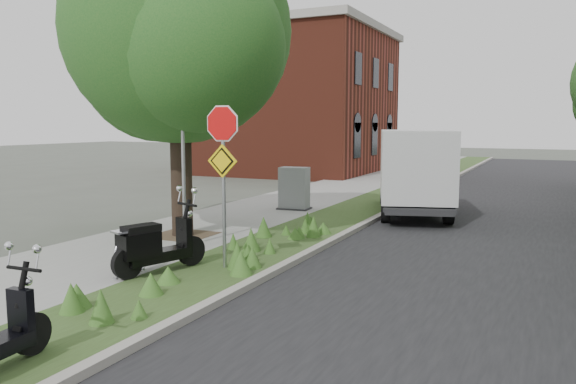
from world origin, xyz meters
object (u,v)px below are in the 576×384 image
sign_assembly (223,153)px  scooter_near (150,250)px  utility_cabinet (294,189)px  box_truck (415,169)px

sign_assembly → scooter_near: bearing=-134.5°
sign_assembly → utility_cabinet: bearing=104.7°
scooter_near → box_truck: bearing=74.0°
utility_cabinet → sign_assembly: bearing=-75.3°
sign_assembly → box_truck: 8.54m
scooter_near → sign_assembly: bearing=45.5°
sign_assembly → utility_cabinet: 7.68m
utility_cabinet → scooter_near: bearing=-83.5°
scooter_near → box_truck: size_ratio=0.36×
scooter_near → box_truck: 9.73m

